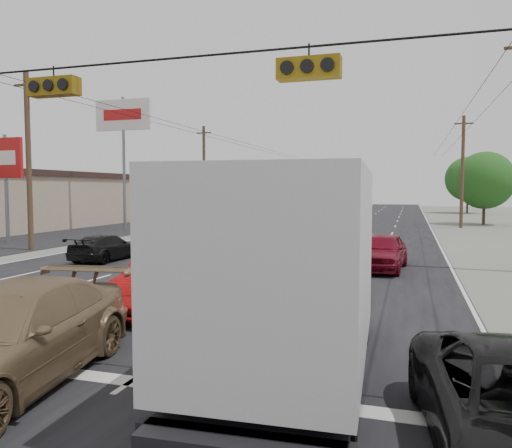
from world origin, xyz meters
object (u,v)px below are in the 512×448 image
(queue_car_c, at_px, (353,249))
(queue_car_e, at_px, (382,252))
(utility_pole_left_b, at_px, (29,160))
(pole_sign_mid, at_px, (6,164))
(tree_right_mid, at_px, (485,180))
(queue_car_b, at_px, (316,279))
(utility_pole_left_c, at_px, (204,174))
(oncoming_near, at_px, (106,248))
(box_truck, at_px, (291,275))
(tan_sedan, at_px, (8,337))
(oncoming_far, at_px, (248,233))
(pole_sign_billboard, at_px, (123,123))
(pole_sign_far, at_px, (174,180))
(tree_right_far, at_px, (468,179))
(utility_pole_right_c, at_px, (462,171))
(queue_car_a, at_px, (233,257))
(red_sedan, at_px, (165,282))
(tree_left_far, at_px, (198,188))

(queue_car_c, bearing_deg, queue_car_e, -21.83)
(utility_pole_left_b, height_order, pole_sign_mid, utility_pole_left_b)
(tree_right_mid, distance_m, queue_car_b, 39.19)
(utility_pole_left_c, height_order, oncoming_near, utility_pole_left_c)
(box_truck, distance_m, oncoming_near, 17.29)
(tan_sedan, distance_m, oncoming_far, 22.30)
(utility_pole_left_c, distance_m, pole_sign_billboard, 12.73)
(queue_car_e, bearing_deg, queue_car_b, -99.30)
(utility_pole_left_c, height_order, box_truck, utility_pole_left_c)
(utility_pole_left_b, bearing_deg, tree_right_mid, 47.49)
(queue_car_e, bearing_deg, pole_sign_billboard, 151.39)
(pole_sign_billboard, height_order, queue_car_b, pole_sign_billboard)
(pole_sign_billboard, distance_m, pole_sign_far, 12.89)
(pole_sign_billboard, relative_size, tree_right_far, 1.35)
(tree_right_mid, xyz_separation_m, tree_right_far, (1.00, 25.00, 0.62))
(tree_right_far, xyz_separation_m, oncoming_far, (-17.40, -49.14, -4.15))
(utility_pole_right_c, height_order, tan_sedan, utility_pole_right_c)
(pole_sign_billboard, distance_m, tan_sedan, 34.25)
(queue_car_a, bearing_deg, pole_sign_mid, 150.79)
(box_truck, bearing_deg, oncoming_near, 131.82)
(pole_sign_billboard, distance_m, queue_car_b, 29.89)
(tree_right_mid, relative_size, tree_right_far, 0.88)
(queue_car_a, distance_m, queue_car_c, 6.05)
(queue_car_c, bearing_deg, box_truck, -80.68)
(utility_pole_left_c, distance_m, red_sedan, 38.24)
(utility_pole_left_b, distance_m, tree_left_far, 46.01)
(utility_pole_left_c, bearing_deg, box_truck, -64.81)
(tree_right_mid, xyz_separation_m, queue_car_a, (-13.49, -34.84, -3.54))
(pole_sign_billboard, height_order, queue_car_e, pole_sign_billboard)
(utility_pole_left_b, xyz_separation_m, utility_pole_left_c, (0.00, 25.00, 0.00))
(utility_pole_left_b, height_order, box_truck, utility_pole_left_b)
(pole_sign_far, bearing_deg, tree_left_far, 106.70)
(pole_sign_billboard, bearing_deg, red_sedan, -55.76)
(utility_pole_left_c, xyz_separation_m, tree_right_mid, (27.50, 5.00, -0.77))
(queue_car_b, height_order, oncoming_near, queue_car_b)
(utility_pole_left_b, bearing_deg, box_truck, -38.11)
(tree_left_far, distance_m, queue_car_e, 54.63)
(queue_car_b, height_order, queue_car_e, queue_car_e)
(tree_right_mid, height_order, queue_car_c, tree_right_mid)
(pole_sign_mid, bearing_deg, pole_sign_billboard, 75.96)
(box_truck, bearing_deg, tree_right_far, 79.10)
(pole_sign_billboard, height_order, tree_right_far, pole_sign_billboard)
(box_truck, bearing_deg, red_sedan, 135.24)
(pole_sign_far, height_order, queue_car_a, pole_sign_far)
(tree_right_mid, xyz_separation_m, oncoming_far, (-16.40, -24.14, -3.53))
(pole_sign_far, relative_size, tree_left_far, 0.98)
(utility_pole_left_c, distance_m, queue_car_b, 37.60)
(box_truck, distance_m, queue_car_a, 10.88)
(queue_car_e, bearing_deg, queue_car_a, -141.65)
(utility_pole_left_b, height_order, tree_left_far, utility_pole_left_b)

